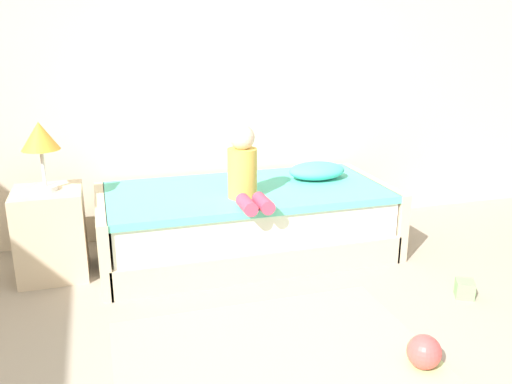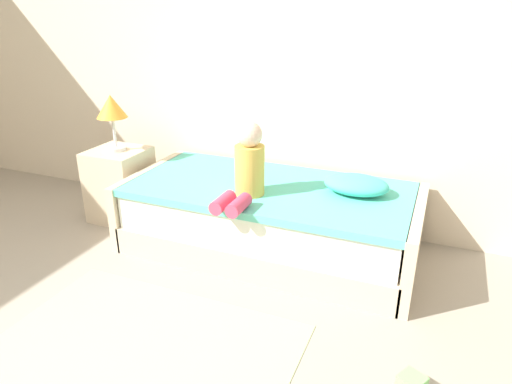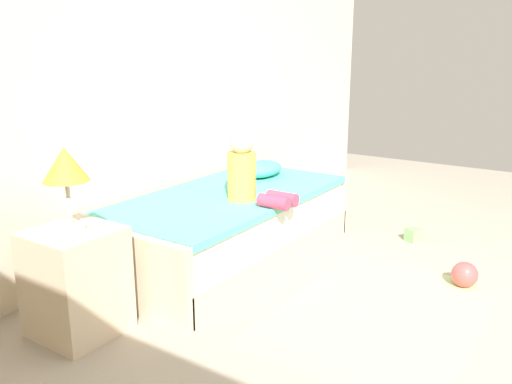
# 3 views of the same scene
# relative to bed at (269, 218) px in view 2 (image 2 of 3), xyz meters

# --- Properties ---
(wall_rear) EXTENTS (7.20, 0.10, 2.90)m
(wall_rear) POSITION_rel_bed_xyz_m (-0.28, 0.60, 1.20)
(wall_rear) COLOR beige
(wall_rear) RESTS_ON ground
(bed) EXTENTS (2.11, 1.00, 0.50)m
(bed) POSITION_rel_bed_xyz_m (0.00, 0.00, 0.00)
(bed) COLOR beige
(bed) RESTS_ON ground
(nightstand) EXTENTS (0.44, 0.44, 0.60)m
(nightstand) POSITION_rel_bed_xyz_m (-1.35, 0.03, 0.05)
(nightstand) COLOR beige
(nightstand) RESTS_ON ground
(table_lamp) EXTENTS (0.24, 0.24, 0.45)m
(table_lamp) POSITION_rel_bed_xyz_m (-1.35, 0.03, 0.69)
(table_lamp) COLOR silver
(table_lamp) RESTS_ON nightstand
(child_figure) EXTENTS (0.20, 0.51, 0.50)m
(child_figure) POSITION_rel_bed_xyz_m (-0.08, -0.23, 0.46)
(child_figure) COLOR gold
(child_figure) RESTS_ON bed
(pillow) EXTENTS (0.44, 0.30, 0.13)m
(pillow) POSITION_rel_bed_xyz_m (0.59, 0.10, 0.32)
(pillow) COLOR #4CCCBC
(pillow) RESTS_ON bed
(area_rug) EXTENTS (1.60, 1.10, 0.01)m
(area_rug) POSITION_rel_bed_xyz_m (-0.22, -1.30, -0.24)
(area_rug) COLOR #B2D189
(area_rug) RESTS_ON ground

